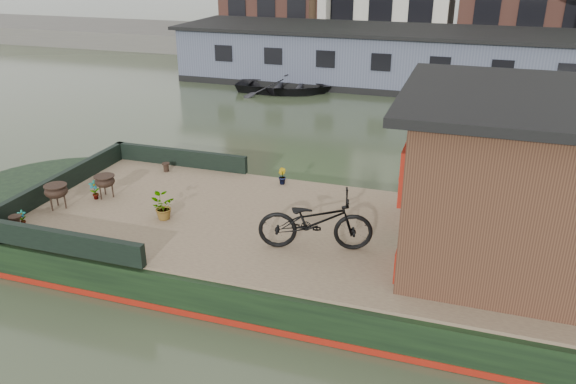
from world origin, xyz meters
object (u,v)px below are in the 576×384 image
(cabin, at_px, (544,182))
(bicycle, at_px, (315,221))
(brazier_rear, at_px, (105,186))
(potted_plant_a, at_px, (95,190))
(dinghy, at_px, (284,82))
(brazier_front, at_px, (57,197))

(cabin, xyz_separation_m, bicycle, (-3.05, -0.62, -0.78))
(bicycle, relative_size, brazier_rear, 4.06)
(potted_plant_a, xyz_separation_m, dinghy, (-0.30, 11.61, -0.46))
(cabin, bearing_deg, bicycle, -168.54)
(bicycle, distance_m, brazier_front, 4.63)
(cabin, height_order, potted_plant_a, cabin)
(brazier_front, relative_size, dinghy, 0.13)
(brazier_front, height_order, dinghy, brazier_front)
(potted_plant_a, height_order, dinghy, potted_plant_a)
(brazier_front, bearing_deg, brazier_rear, 53.02)
(bicycle, relative_size, brazier_front, 3.88)
(cabin, bearing_deg, brazier_rear, 179.78)
(bicycle, relative_size, potted_plant_a, 4.84)
(dinghy, bearing_deg, potted_plant_a, 175.28)
(dinghy, bearing_deg, brazier_rear, 175.98)
(bicycle, bearing_deg, brazier_front, 75.67)
(brazier_front, xyz_separation_m, brazier_rear, (0.51, 0.67, -0.01))
(cabin, xyz_separation_m, brazier_rear, (-7.16, 0.03, -1.02))
(brazier_front, bearing_deg, dinghy, 89.68)
(potted_plant_a, distance_m, brazier_rear, 0.20)
(cabin, xyz_separation_m, dinghy, (-7.60, 11.50, -1.52))
(brazier_rear, bearing_deg, cabin, -0.22)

